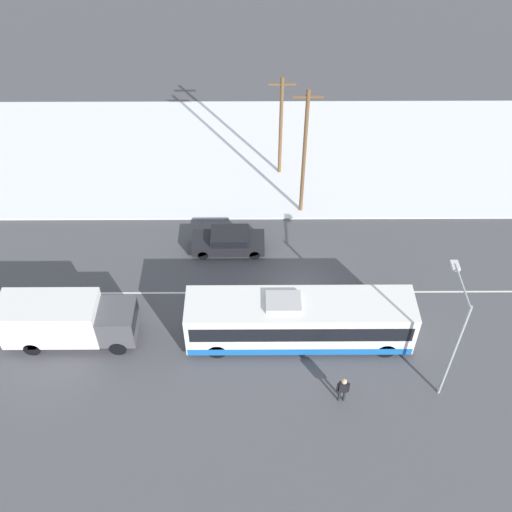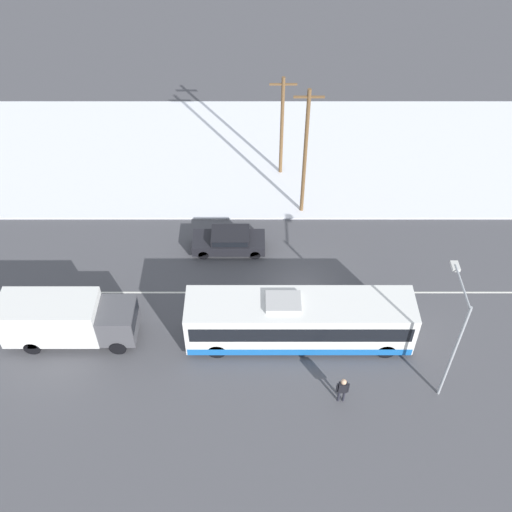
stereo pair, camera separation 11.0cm
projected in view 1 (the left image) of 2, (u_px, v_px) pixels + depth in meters
ground_plane at (300, 292)px, 35.00m from camera, size 120.00×120.00×0.00m
snow_lot at (290, 153)px, 44.93m from camera, size 80.00×14.96×0.12m
lane_marking_center at (300, 292)px, 34.99m from camera, size 60.00×0.12×0.00m
city_bus at (299, 321)px, 31.49m from camera, size 11.89×2.57×3.18m
box_truck at (66, 319)px, 31.49m from camera, size 7.02×2.30×2.85m
sedan_car at (229, 240)px, 37.05m from camera, size 4.49×1.80×1.39m
pedestrian_at_stop at (343, 388)px, 29.09m from camera, size 0.64×0.28×1.77m
streetlamp at (455, 328)px, 27.61m from camera, size 0.36×3.04×6.64m
utility_pole_roadside at (304, 153)px, 36.94m from camera, size 1.80×0.24×9.04m
utility_pole_snowlot at (281, 126)px, 40.53m from camera, size 1.80×0.24×7.52m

